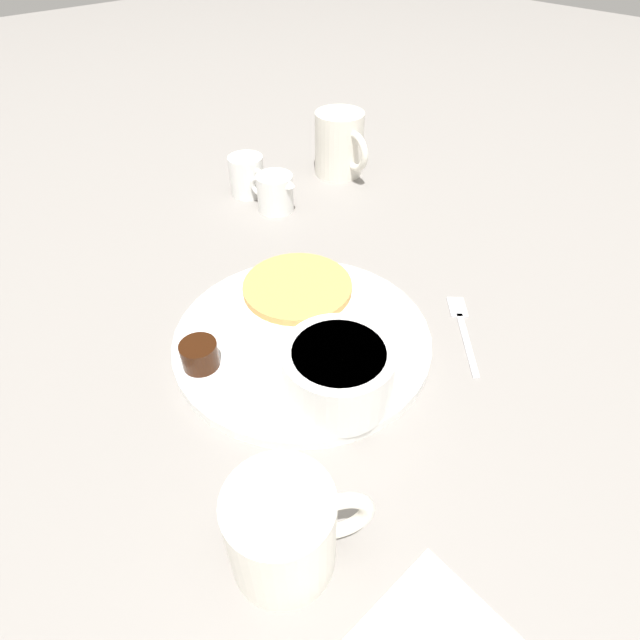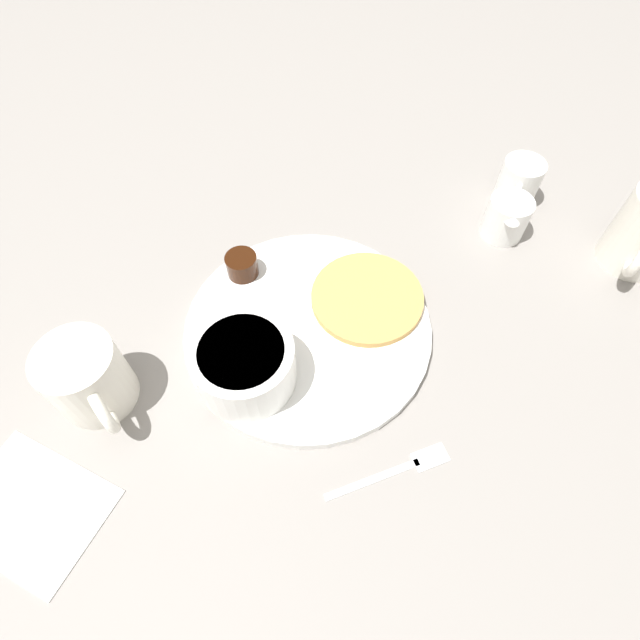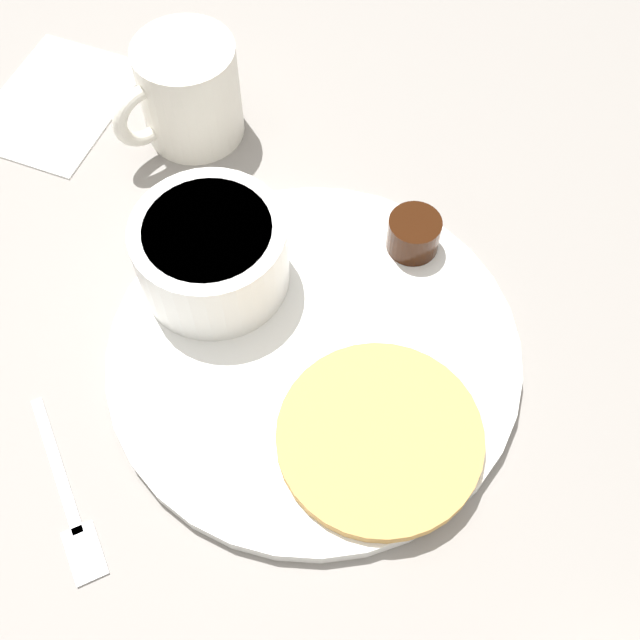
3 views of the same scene
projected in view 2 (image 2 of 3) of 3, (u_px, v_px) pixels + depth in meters
name	position (u px, v px, depth m)	size (l,w,h in m)	color
ground_plane	(308.00, 331.00, 0.58)	(4.00, 4.00, 0.00)	gray
plate	(308.00, 329.00, 0.58)	(0.28, 0.28, 0.01)	white
pancake_stack	(367.00, 298.00, 0.59)	(0.13, 0.13, 0.01)	tan
bowl	(244.00, 363.00, 0.51)	(0.11, 0.11, 0.06)	white
syrup_cup	(242.00, 265.00, 0.60)	(0.04, 0.04, 0.03)	black
butter_ramekin	(225.00, 368.00, 0.52)	(0.05, 0.05, 0.05)	white
coffee_mug	(88.00, 379.00, 0.50)	(0.10, 0.08, 0.08)	silver
creamer_pitcher_near	(507.00, 217.00, 0.64)	(0.06, 0.08, 0.06)	white
creamer_pitcher_far	(519.00, 182.00, 0.68)	(0.05, 0.08, 0.06)	white
fork	(402.00, 468.00, 0.49)	(0.10, 0.10, 0.00)	silver
napkin	(30.00, 509.00, 0.47)	(0.14, 0.11, 0.00)	white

